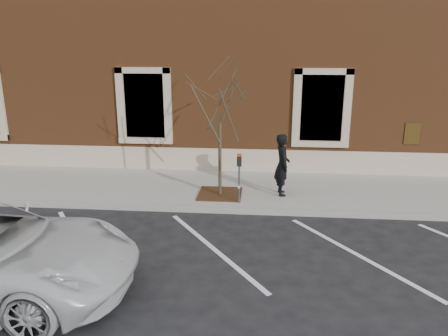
# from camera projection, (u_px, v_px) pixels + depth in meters

# --- Properties ---
(ground) EXTENTS (120.00, 120.00, 0.00)m
(ground) POSITION_uv_depth(u_px,v_px,m) (222.00, 212.00, 12.05)
(ground) COLOR #28282B
(ground) RESTS_ON ground
(sidewalk_near) EXTENTS (40.00, 3.50, 0.15)m
(sidewalk_near) POSITION_uv_depth(u_px,v_px,m) (227.00, 189.00, 13.70)
(sidewalk_near) COLOR #AAA69F
(sidewalk_near) RESTS_ON ground
(curb_near) EXTENTS (40.00, 0.12, 0.15)m
(curb_near) POSITION_uv_depth(u_px,v_px,m) (222.00, 210.00, 11.98)
(curb_near) COLOR #9E9E99
(curb_near) RESTS_ON ground
(parking_stripes) EXTENTS (28.00, 4.40, 0.01)m
(parking_stripes) POSITION_uv_depth(u_px,v_px,m) (213.00, 248.00, 9.95)
(parking_stripes) COLOR silver
(parking_stripes) RESTS_ON ground
(building_civic) EXTENTS (40.00, 8.62, 8.00)m
(building_civic) POSITION_uv_depth(u_px,v_px,m) (239.00, 54.00, 18.33)
(building_civic) COLOR brown
(building_civic) RESTS_ON ground
(man) EXTENTS (0.53, 0.72, 1.83)m
(man) POSITION_uv_depth(u_px,v_px,m) (282.00, 165.00, 12.77)
(man) COLOR black
(man) RESTS_ON sidewalk_near
(parking_meter) EXTENTS (0.13, 0.10, 1.43)m
(parking_meter) POSITION_uv_depth(u_px,v_px,m) (239.00, 169.00, 12.06)
(parking_meter) COLOR #595B60
(parking_meter) RESTS_ON sidewalk_near
(tree_grate) EXTENTS (1.27, 1.27, 0.03)m
(tree_grate) POSITION_uv_depth(u_px,v_px,m) (220.00, 194.00, 13.01)
(tree_grate) COLOR #472716
(tree_grate) RESTS_ON sidewalk_near
(sapling) EXTENTS (2.34, 2.34, 3.90)m
(sapling) POSITION_uv_depth(u_px,v_px,m) (220.00, 103.00, 12.24)
(sapling) COLOR #473B2B
(sapling) RESTS_ON sidewalk_near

